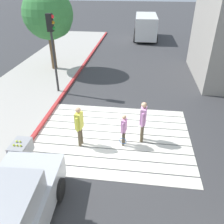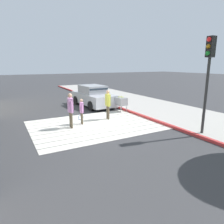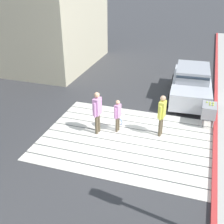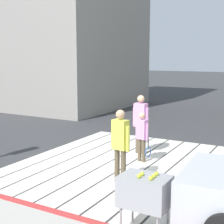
# 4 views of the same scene
# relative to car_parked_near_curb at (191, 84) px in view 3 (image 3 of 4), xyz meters

# --- Properties ---
(ground_plane) EXTENTS (120.00, 120.00, 0.00)m
(ground_plane) POSITION_rel_car_parked_near_curb_xyz_m (2.00, 4.67, -0.73)
(ground_plane) COLOR #38383A
(crosswalk_stripes) EXTENTS (6.40, 4.90, 0.01)m
(crosswalk_stripes) POSITION_rel_car_parked_near_curb_xyz_m (2.00, 4.67, -0.73)
(crosswalk_stripes) COLOR silver
(crosswalk_stripes) RESTS_ON ground
(curb_painted) EXTENTS (0.16, 40.00, 0.13)m
(curb_painted) POSITION_rel_car_parked_near_curb_xyz_m (-1.25, 4.67, -0.67)
(curb_painted) COLOR #BC3333
(curb_painted) RESTS_ON ground
(car_parked_near_curb) EXTENTS (2.17, 4.40, 1.57)m
(car_parked_near_curb) POSITION_rel_car_parked_near_curb_xyz_m (0.00, 0.00, 0.00)
(car_parked_near_curb) COLOR silver
(car_parked_near_curb) RESTS_ON ground
(tennis_ball_cart) EXTENTS (0.56, 0.80, 1.02)m
(tennis_ball_cart) POSITION_rel_car_parked_near_curb_xyz_m (-0.90, 2.61, -0.04)
(tennis_ball_cart) COLOR #99999E
(tennis_ball_cart) RESTS_ON ground
(pedestrian_adult_lead) EXTENTS (0.26, 0.51, 1.75)m
(pedestrian_adult_lead) POSITION_rel_car_parked_near_curb_xyz_m (3.21, 4.56, 0.28)
(pedestrian_adult_lead) COLOR brown
(pedestrian_adult_lead) RESTS_ON ground
(pedestrian_adult_trailing) EXTENTS (0.26, 0.49, 1.69)m
(pedestrian_adult_trailing) POSITION_rel_car_parked_near_curb_xyz_m (0.82, 3.97, 0.25)
(pedestrian_adult_trailing) COLOR brown
(pedestrian_adult_trailing) RESTS_ON ground
(pedestrian_child_with_racket) EXTENTS (0.28, 0.44, 1.37)m
(pedestrian_child_with_racket) POSITION_rel_car_parked_near_curb_xyz_m (2.50, 4.19, 0.04)
(pedestrian_child_with_racket) COLOR brown
(pedestrian_child_with_racket) RESTS_ON ground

